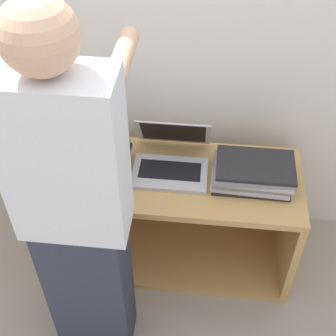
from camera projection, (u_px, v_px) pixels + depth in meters
ground_plane at (164, 292)px, 2.50m from camera, size 12.00×12.00×0.00m
wall_back at (178, 28)px, 2.12m from camera, size 8.00×0.05×2.40m
cart at (171, 208)px, 2.52m from camera, size 1.28×0.52×0.62m
laptop_open at (171, 160)px, 2.27m from camera, size 0.36×0.35×0.22m
laptop_stack_left at (89, 159)px, 2.25m from camera, size 0.39×0.26×0.13m
laptop_stack_right at (253, 173)px, 2.19m from camera, size 0.39×0.25×0.11m
person at (77, 216)px, 1.74m from camera, size 0.40×0.53×1.72m
inventory_tag at (84, 157)px, 2.16m from camera, size 0.06×0.02×0.01m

